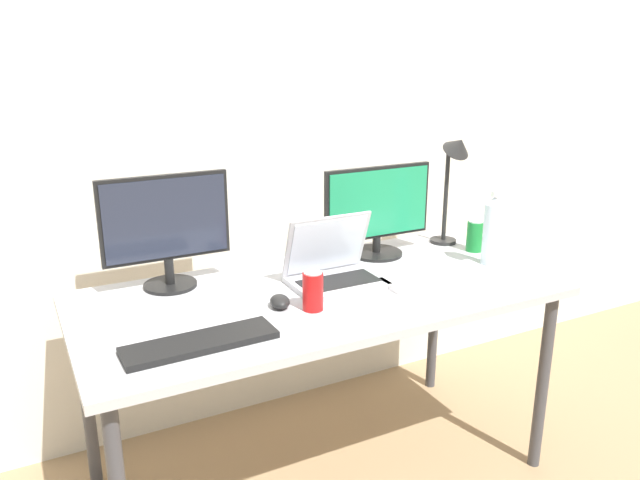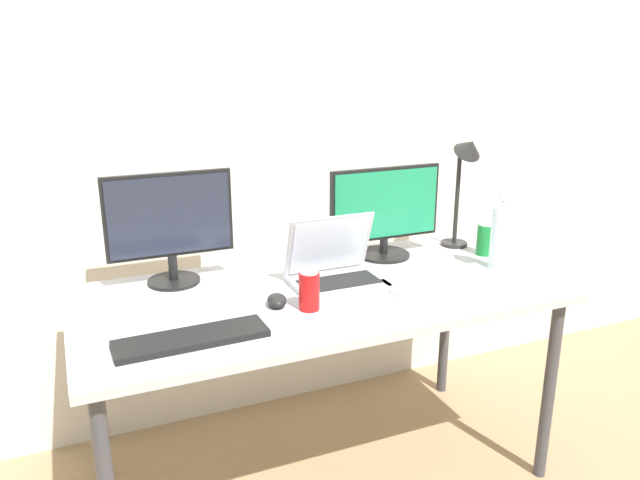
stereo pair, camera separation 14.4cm
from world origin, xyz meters
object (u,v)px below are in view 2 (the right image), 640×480
object	(u,v)px
monitor_left	(170,224)
desk_lamp	(465,170)
keyboard_aux	(192,338)
water_bottle	(500,235)
keyboard_main	(439,279)
mouse_by_keyboard	(277,300)
work_desk	(320,307)
monitor_center	(385,211)
soda_can_by_laptop	(309,291)
laptop_silver	(334,268)
soda_can_near_keyboard	(485,239)

from	to	relation	value
monitor_left	desk_lamp	size ratio (longest dim) A/B	0.91
keyboard_aux	water_bottle	world-z (taller)	water_bottle
keyboard_main	mouse_by_keyboard	distance (m)	0.60
work_desk	monitor_left	xyz separation A→B (m)	(-0.45, 0.27, 0.28)
water_bottle	desk_lamp	distance (m)	0.34
monitor_center	work_desk	bearing A→B (deg)	-147.86
keyboard_main	soda_can_by_laptop	size ratio (longest dim) A/B	3.31
laptop_silver	keyboard_aux	distance (m)	0.62
monitor_center	keyboard_main	size ratio (longest dim) A/B	1.11
mouse_by_keyboard	soda_can_near_keyboard	distance (m)	0.95
soda_can_near_keyboard	mouse_by_keyboard	bearing A→B (deg)	-169.90
monitor_center	water_bottle	bearing A→B (deg)	-44.71
monitor_center	keyboard_aux	world-z (taller)	monitor_center
laptop_silver	mouse_by_keyboard	distance (m)	0.28
work_desk	monitor_center	distance (m)	0.51
monitor_left	mouse_by_keyboard	world-z (taller)	monitor_left
soda_can_by_laptop	desk_lamp	world-z (taller)	desk_lamp
keyboard_main	soda_can_near_keyboard	bearing A→B (deg)	26.86
monitor_center	laptop_silver	bearing A→B (deg)	-147.24
keyboard_main	water_bottle	distance (m)	0.30
keyboard_aux	soda_can_near_keyboard	distance (m)	1.28
work_desk	water_bottle	xyz separation A→B (m)	(0.69, -0.07, 0.20)
work_desk	monitor_left	distance (m)	0.59
work_desk	laptop_silver	bearing A→B (deg)	29.42
keyboard_main	keyboard_aux	size ratio (longest dim) A/B	0.97
work_desk	monitor_left	size ratio (longest dim) A/B	3.75
keyboard_main	desk_lamp	xyz separation A→B (m)	(0.30, 0.29, 0.32)
laptop_silver	mouse_by_keyboard	xyz separation A→B (m)	(-0.25, -0.11, -0.04)
monitor_left	keyboard_main	world-z (taller)	monitor_left
work_desk	soda_can_by_laptop	world-z (taller)	soda_can_by_laptop
mouse_by_keyboard	desk_lamp	xyz separation A→B (m)	(0.89, 0.27, 0.31)
desk_lamp	water_bottle	bearing A→B (deg)	-95.71
monitor_left	water_bottle	world-z (taller)	monitor_left
keyboard_main	water_bottle	bearing A→B (deg)	1.65
soda_can_near_keyboard	soda_can_by_laptop	size ratio (longest dim) A/B	1.00
mouse_by_keyboard	work_desk	bearing A→B (deg)	34.18
monitor_center	water_bottle	distance (m)	0.44
work_desk	monitor_center	xyz separation A→B (m)	(0.38, 0.24, 0.25)
laptop_silver	mouse_by_keyboard	bearing A→B (deg)	-156.32
water_bottle	monitor_left	bearing A→B (deg)	163.29
soda_can_near_keyboard	desk_lamp	bearing A→B (deg)	110.93
soda_can_by_laptop	monitor_left	bearing A→B (deg)	131.19
monitor_left	desk_lamp	bearing A→B (deg)	-3.22
laptop_silver	water_bottle	world-z (taller)	water_bottle
work_desk	monitor_left	world-z (taller)	monitor_left
monitor_left	water_bottle	bearing A→B (deg)	-16.71
soda_can_by_laptop	keyboard_main	bearing A→B (deg)	4.80
keyboard_aux	desk_lamp	world-z (taller)	desk_lamp
work_desk	keyboard_main	size ratio (longest dim) A/B	3.91
mouse_by_keyboard	soda_can_near_keyboard	bearing A→B (deg)	23.07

